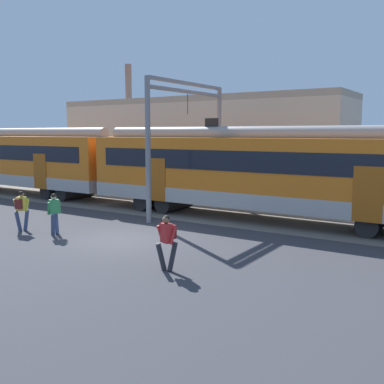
# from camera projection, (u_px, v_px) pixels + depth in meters

# --- Properties ---
(ground_plane) EXTENTS (160.00, 160.00, 0.00)m
(ground_plane) POSITION_uv_depth(u_px,v_px,m) (122.00, 239.00, 17.08)
(ground_plane) COLOR #38383D
(track_bed) EXTENTS (80.00, 4.40, 0.01)m
(track_bed) POSITION_uv_depth(u_px,v_px,m) (91.00, 201.00, 26.77)
(track_bed) COLOR slate
(track_bed) RESTS_ON ground
(commuter_train) EXTENTS (38.05, 3.07, 4.73)m
(commuter_train) POSITION_uv_depth(u_px,v_px,m) (122.00, 165.00, 25.13)
(commuter_train) COLOR #B2ADA8
(commuter_train) RESTS_ON ground
(pedestrian_yellow) EXTENTS (0.53, 0.70, 1.67)m
(pedestrian_yellow) POSITION_uv_depth(u_px,v_px,m) (21.00, 207.00, 18.42)
(pedestrian_yellow) COLOR navy
(pedestrian_yellow) RESTS_ON ground
(pedestrian_green) EXTENTS (0.53, 0.66, 1.67)m
(pedestrian_green) POSITION_uv_depth(u_px,v_px,m) (54.00, 211.00, 17.75)
(pedestrian_green) COLOR navy
(pedestrian_green) RESTS_ON ground
(pedestrian_red) EXTENTS (0.64, 0.58, 1.67)m
(pedestrian_red) POSITION_uv_depth(u_px,v_px,m) (167.00, 238.00, 13.08)
(pedestrian_red) COLOR #28282D
(pedestrian_red) RESTS_ON ground
(catenary_gantry) EXTENTS (0.24, 6.64, 6.53)m
(catenary_gantry) POSITION_uv_depth(u_px,v_px,m) (188.00, 127.00, 22.49)
(catenary_gantry) COLOR gray
(catenary_gantry) RESTS_ON ground
(background_building) EXTENTS (20.86, 5.00, 9.20)m
(background_building) POSITION_uv_depth(u_px,v_px,m) (197.00, 145.00, 31.50)
(background_building) COLOR beige
(background_building) RESTS_ON ground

